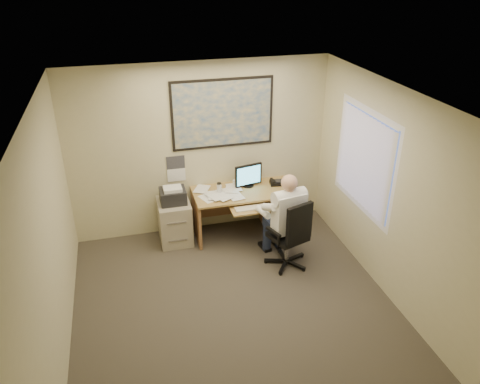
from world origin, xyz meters
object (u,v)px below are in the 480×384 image
object	(u,v)px
desk	(264,205)
office_chair	(287,247)
filing_cabinet	(175,218)
person	(288,221)

from	to	relation	value
desk	office_chair	bearing A→B (deg)	-89.38
desk	filing_cabinet	world-z (taller)	desk
filing_cabinet	desk	bearing A→B (deg)	-0.86
person	filing_cabinet	bearing A→B (deg)	135.93
desk	person	world-z (taller)	person
filing_cabinet	person	world-z (taller)	person
filing_cabinet	office_chair	distance (m)	1.81
desk	person	xyz separation A→B (m)	(0.03, -0.99, 0.26)
desk	office_chair	xyz separation A→B (m)	(0.01, -1.06, -0.13)
filing_cabinet	office_chair	size ratio (longest dim) A/B	0.88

